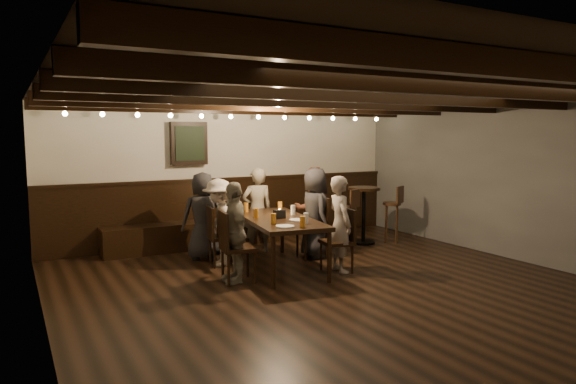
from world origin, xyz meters
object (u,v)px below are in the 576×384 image
dining_table (278,222)px  person_bench_left (203,216)px  chair_right_far (338,253)px  person_right_near (315,213)px  person_bench_right (313,209)px  high_top_table (364,207)px  person_bench_centre (257,211)px  person_left_far (234,232)px  chair_left_near (222,247)px  chair_right_near (313,239)px  bar_stool_right (392,221)px  person_left_near (219,222)px  person_right_far (340,224)px  chair_left_far (237,260)px  bar_stool_left (347,227)px

dining_table → person_bench_left: size_ratio=1.53×
chair_right_far → person_right_near: size_ratio=0.63×
person_bench_right → person_right_near: (-0.22, -0.42, 0.01)m
person_right_near → high_top_table: 1.35m
dining_table → chair_right_far: size_ratio=2.34×
person_bench_centre → dining_table: bearing=90.0°
person_left_far → high_top_table: (2.90, 1.10, -0.00)m
chair_left_near → chair_right_near: (1.42, -0.22, 0.02)m
person_bench_right → bar_stool_right: (1.56, -0.14, -0.31)m
chair_right_near → person_bench_centre: bearing=50.2°
chair_left_near → high_top_table: 2.76m
chair_right_near → person_left_near: bearing=90.0°
chair_right_near → person_right_far: bearing=-178.1°
chair_right_far → person_bench_left: bearing=50.2°
dining_table → person_right_far: 0.87m
chair_left_far → person_bench_right: 2.15m
chair_right_far → person_right_far: person_right_far is taller
chair_left_far → chair_right_far: 1.44m
person_bench_right → chair_left_near: bearing=15.5°
dining_table → high_top_table: high_top_table is taller
person_bench_centre → high_top_table: size_ratio=1.38×
chair_left_near → person_bench_right: person_bench_right is taller
person_right_near → person_right_far: person_right_near is taller
person_left_far → bar_stool_left: bearing=119.3°
high_top_table → bar_stool_left: 0.61m
person_bench_centre → chair_right_near: bearing=140.2°
chair_right_near → bar_stool_right: bar_stool_right is taller
dining_table → high_top_table: size_ratio=2.07×
dining_table → person_right_near: bearing=31.0°
chair_left_far → chair_left_near: bearing=179.9°
dining_table → person_bench_centre: bearing=90.0°
person_bench_left → person_left_near: size_ratio=1.06×
person_bench_left → person_right_far: size_ratio=1.00×
chair_right_near → person_right_far: person_right_far is taller
chair_right_near → high_top_table: bearing=-62.6°
chair_right_far → person_left_far: person_left_far is taller
person_bench_right → bar_stool_right: bearing=-176.0°
person_bench_right → chair_left_far: bearing=39.8°
high_top_table → chair_right_far: bearing=-137.5°
bar_stool_left → person_left_near: bearing=157.3°
chair_right_near → person_bench_right: size_ratio=0.68×
chair_right_far → person_bench_right: size_ratio=0.64×
chair_right_far → bar_stool_right: bearing=-50.1°
person_bench_left → person_right_far: (1.42, -1.59, 0.00)m
chair_right_near → chair_right_far: 0.90m
chair_right_near → person_left_far: person_left_far is taller
person_bench_centre → person_right_far: size_ratio=1.02×
chair_left_far → dining_table: bearing=122.0°
person_bench_left → person_left_far: person_bench_left is taller
chair_left_far → person_left_near: person_left_near is taller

